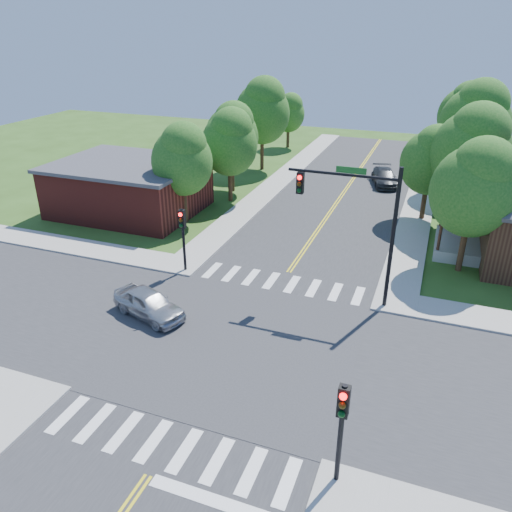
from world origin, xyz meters
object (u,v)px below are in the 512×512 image
at_px(signal_mast_ne, 359,212).
at_px(car_dgrey, 385,178).
at_px(signal_pole_nw, 183,229).
at_px(car_silver, 149,304).
at_px(signal_pole_se, 342,417).

distance_m(signal_mast_ne, car_dgrey, 21.32).
relative_size(signal_pole_nw, car_dgrey, 0.76).
xyz_separation_m(signal_pole_nw, car_silver, (0.63, -4.85, -1.98)).
bearing_deg(car_dgrey, signal_mast_ne, -102.61).
xyz_separation_m(signal_mast_ne, car_silver, (-8.88, -4.86, -4.17)).
distance_m(signal_pole_se, signal_pole_nw, 15.84).
bearing_deg(car_dgrey, signal_pole_nw, -127.55).
bearing_deg(signal_mast_ne, signal_pole_nw, -179.93).
height_order(signal_pole_nw, car_dgrey, signal_pole_nw).
xyz_separation_m(signal_pole_se, car_dgrey, (-2.76, 32.09, -1.99)).
bearing_deg(signal_mast_ne, signal_pole_se, -81.44).
height_order(signal_pole_se, car_dgrey, signal_pole_se).
xyz_separation_m(car_silver, car_dgrey, (7.81, 25.74, -0.01)).
relative_size(car_silver, car_dgrey, 0.86).
bearing_deg(car_dgrey, car_silver, -122.44).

